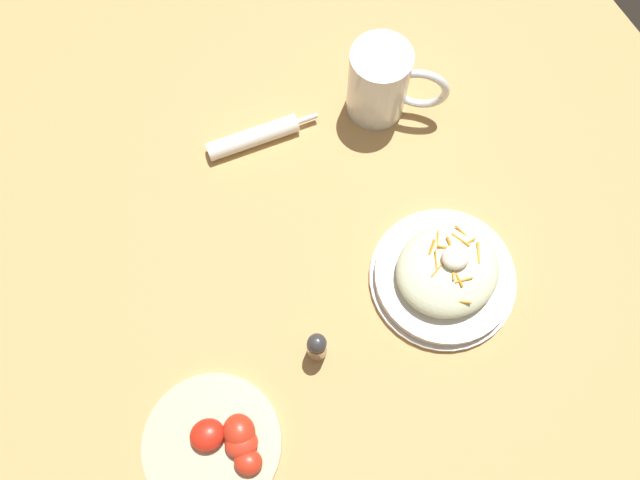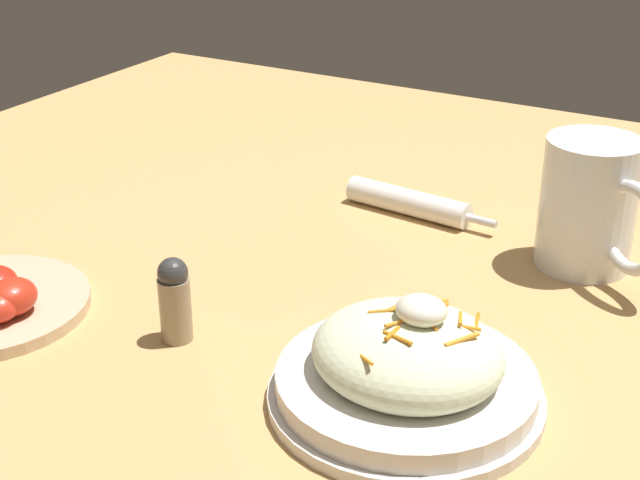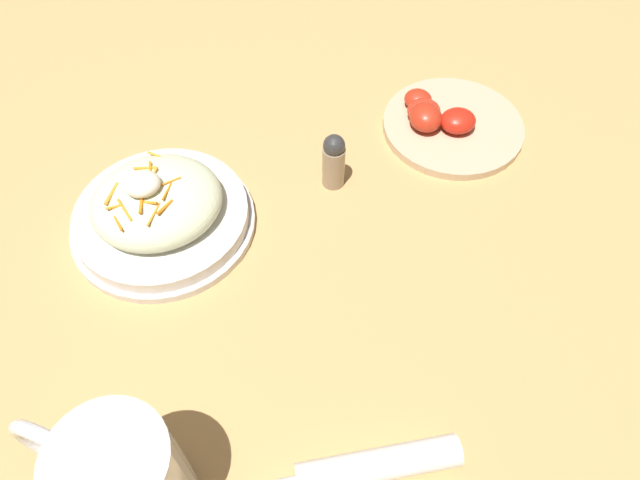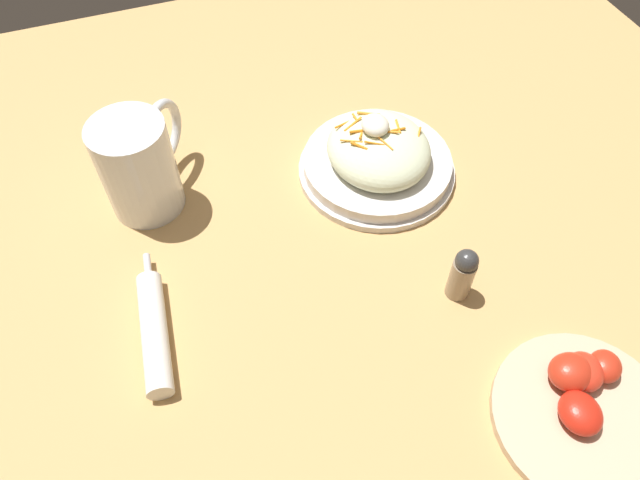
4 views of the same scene
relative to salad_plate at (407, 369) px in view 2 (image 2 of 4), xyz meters
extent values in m
plane|color=tan|center=(0.17, -0.12, -0.03)|extent=(1.43, 1.43, 0.00)
cylinder|color=silver|center=(0.00, 0.00, -0.03)|extent=(0.22, 0.22, 0.01)
cylinder|color=silver|center=(0.00, 0.00, -0.01)|extent=(0.21, 0.21, 0.02)
ellipsoid|color=beige|center=(0.00, 0.00, 0.02)|extent=(0.15, 0.14, 0.06)
cylinder|color=orange|center=(0.01, -0.04, 0.04)|extent=(0.02, 0.02, 0.01)
cylinder|color=orange|center=(-0.04, -0.02, 0.04)|extent=(0.02, 0.00, 0.00)
cylinder|color=orange|center=(-0.01, -0.02, 0.05)|extent=(0.01, 0.03, 0.00)
cylinder|color=orange|center=(0.00, 0.01, 0.05)|extent=(0.01, 0.02, 0.00)
cylinder|color=orange|center=(0.02, 0.00, 0.05)|extent=(0.03, 0.01, 0.01)
cylinder|color=orange|center=(-0.04, 0.00, 0.04)|extent=(0.02, 0.03, 0.00)
cylinder|color=orange|center=(-0.02, 0.00, 0.05)|extent=(0.02, 0.02, 0.01)
cylinder|color=orange|center=(0.02, -0.02, 0.05)|extent=(0.01, 0.03, 0.01)
cylinder|color=orange|center=(-0.01, -0.03, 0.05)|extent=(0.02, 0.01, 0.01)
cylinder|color=orange|center=(-0.03, -0.03, 0.04)|extent=(0.01, 0.03, 0.01)
cylinder|color=orange|center=(0.00, -0.04, 0.04)|extent=(0.02, 0.03, 0.01)
cylinder|color=orange|center=(0.00, 0.03, 0.05)|extent=(0.03, 0.01, 0.00)
cylinder|color=orange|center=(-0.04, -0.04, 0.04)|extent=(0.01, 0.03, 0.00)
cylinder|color=orange|center=(0.01, 0.05, 0.04)|extent=(0.02, 0.02, 0.01)
cylinder|color=orange|center=(0.00, 0.03, 0.05)|extent=(0.00, 0.02, 0.00)
ellipsoid|color=white|center=(-0.01, 0.00, 0.05)|extent=(0.04, 0.04, 0.02)
cylinder|color=white|center=(-0.06, -0.32, 0.04)|extent=(0.10, 0.10, 0.14)
cylinder|color=gold|center=(-0.06, -0.32, 0.02)|extent=(0.09, 0.09, 0.09)
cylinder|color=white|center=(-0.06, -0.32, 0.07)|extent=(0.09, 0.09, 0.01)
torus|color=white|center=(-0.11, -0.28, 0.04)|extent=(0.08, 0.07, 0.09)
cylinder|color=white|center=(0.16, -0.35, -0.02)|extent=(0.16, 0.04, 0.03)
cylinder|color=silver|center=(0.06, -0.34, -0.02)|extent=(0.04, 0.01, 0.01)
ellipsoid|color=red|center=(0.37, 0.07, 0.00)|extent=(0.05, 0.05, 0.03)
cylinder|color=gray|center=(0.22, 0.01, 0.00)|extent=(0.03, 0.03, 0.06)
sphere|color=#333333|center=(0.22, 0.01, 0.04)|extent=(0.03, 0.03, 0.03)
camera|label=1|loc=(0.29, 0.16, 0.90)|focal=35.30mm
camera|label=2|loc=(-0.25, 0.57, 0.41)|focal=51.98mm
camera|label=3|loc=(0.06, -0.48, 0.55)|focal=33.35mm
camera|label=4|loc=(0.53, -0.28, 0.58)|focal=32.90mm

